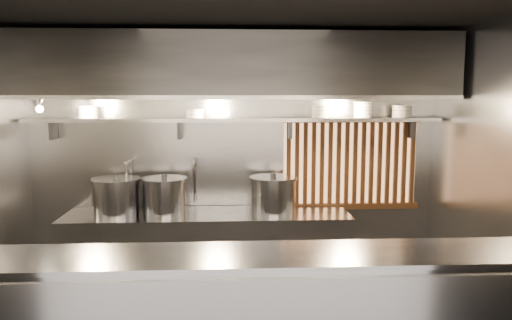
{
  "coord_description": "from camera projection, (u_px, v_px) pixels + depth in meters",
  "views": [
    {
      "loc": [
        -0.06,
        -4.05,
        2.14
      ],
      "look_at": [
        0.18,
        0.55,
        1.54
      ],
      "focal_mm": 35.0,
      "sensor_mm": 36.0,
      "label": 1
    }
  ],
  "objects": [
    {
      "name": "ceiling",
      "position": [
        236.0,
        11.0,
        3.93
      ],
      "size": [
        4.5,
        4.5,
        0.0
      ],
      "primitive_type": "plane",
      "rotation": [
        3.14,
        0.0,
        0.0
      ],
      "color": "black",
      "rests_on": "wall_back"
    },
    {
      "name": "wall_back",
      "position": [
        235.0,
        162.0,
        5.6
      ],
      "size": [
        4.5,
        0.0,
        4.5
      ],
      "primitive_type": "plane",
      "rotation": [
        1.57,
        0.0,
        0.0
      ],
      "color": "gray",
      "rests_on": "floor"
    },
    {
      "name": "wall_right",
      "position": [
        502.0,
        183.0,
        4.23
      ],
      "size": [
        0.0,
        3.0,
        3.0
      ],
      "primitive_type": "plane",
      "rotation": [
        1.57,
        0.0,
        -1.57
      ],
      "color": "gray",
      "rests_on": "floor"
    },
    {
      "name": "cooking_bench",
      "position": [
        208.0,
        254.0,
        5.34
      ],
      "size": [
        3.0,
        0.7,
        0.9
      ],
      "primitive_type": "cube",
      "color": "#A1A1A7",
      "rests_on": "floor"
    },
    {
      "name": "bowl_shelf",
      "position": [
        235.0,
        120.0,
        5.36
      ],
      "size": [
        4.4,
        0.34,
        0.04
      ],
      "primitive_type": "cube",
      "color": "#A1A1A7",
      "rests_on": "wall_back"
    },
    {
      "name": "exhaust_hood",
      "position": [
        235.0,
        67.0,
        5.07
      ],
      "size": [
        4.4,
        0.81,
        0.65
      ],
      "color": "#2D2D30",
      "rests_on": "ceiling"
    },
    {
      "name": "wood_screen",
      "position": [
        350.0,
        163.0,
        5.62
      ],
      "size": [
        1.56,
        0.09,
        1.04
      ],
      "color": "#FFB472",
      "rests_on": "wall_back"
    },
    {
      "name": "faucet_left",
      "position": [
        129.0,
        173.0,
        5.41
      ],
      "size": [
        0.04,
        0.3,
        0.5
      ],
      "color": "silver",
      "rests_on": "wall_back"
    },
    {
      "name": "faucet_right",
      "position": [
        194.0,
        172.0,
        5.45
      ],
      "size": [
        0.04,
        0.3,
        0.5
      ],
      "color": "silver",
      "rests_on": "wall_back"
    },
    {
      "name": "heat_lamp",
      "position": [
        37.0,
        103.0,
        4.77
      ],
      "size": [
        0.25,
        0.35,
        0.2
      ],
      "color": "#A1A1A7",
      "rests_on": "exhaust_hood"
    },
    {
      "name": "pendant_bulb",
      "position": [
        226.0,
        112.0,
        5.22
      ],
      "size": [
        0.09,
        0.09,
        0.19
      ],
      "color": "#2D2D30",
      "rests_on": "exhaust_hood"
    },
    {
      "name": "stock_pot_left",
      "position": [
        116.0,
        196.0,
        5.21
      ],
      "size": [
        0.6,
        0.6,
        0.42
      ],
      "rotation": [
        0.0,
        0.0,
        -0.21
      ],
      "color": "#A1A1A7",
      "rests_on": "cooking_bench"
    },
    {
      "name": "stock_pot_mid",
      "position": [
        165.0,
        196.0,
        5.23
      ],
      "size": [
        0.62,
        0.62,
        0.42
      ],
      "rotation": [
        0.0,
        0.0,
        0.38
      ],
      "color": "#A1A1A7",
      "rests_on": "cooking_bench"
    },
    {
      "name": "stock_pot_right",
      "position": [
        273.0,
        194.0,
        5.3
      ],
      "size": [
        0.64,
        0.64,
        0.42
      ],
      "rotation": [
        0.0,
        0.0,
        0.32
      ],
      "color": "#A1A1A7",
      "rests_on": "cooking_bench"
    },
    {
      "name": "bowl_stack_0",
      "position": [
        88.0,
        112.0,
        5.26
      ],
      "size": [
        0.22,
        0.22,
        0.13
      ],
      "color": "silver",
      "rests_on": "bowl_shelf"
    },
    {
      "name": "bowl_stack_1",
      "position": [
        195.0,
        114.0,
        5.32
      ],
      "size": [
        0.2,
        0.2,
        0.09
      ],
      "color": "silver",
      "rests_on": "bowl_shelf"
    },
    {
      "name": "bowl_stack_2",
      "position": [
        321.0,
        112.0,
        5.39
      ],
      "size": [
        0.2,
        0.2,
        0.13
      ],
      "color": "silver",
      "rests_on": "bowl_shelf"
    },
    {
      "name": "bowl_stack_3",
      "position": [
        363.0,
        110.0,
        5.42
      ],
      "size": [
        0.21,
        0.21,
        0.17
      ],
      "color": "silver",
      "rests_on": "bowl_shelf"
    },
    {
      "name": "bowl_stack_4",
      "position": [
        402.0,
        111.0,
        5.44
      ],
      "size": [
        0.22,
        0.22,
        0.13
      ],
      "color": "silver",
      "rests_on": "bowl_shelf"
    }
  ]
}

